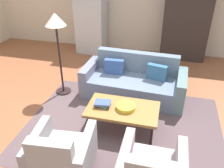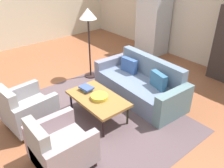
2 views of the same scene
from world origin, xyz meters
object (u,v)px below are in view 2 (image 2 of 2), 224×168
Objects in this scene: floor_lamp at (88,20)px; book_stack at (86,88)px; couch at (142,85)px; refrigerator at (153,24)px; armchair_left at (26,111)px; fruit_bowl at (99,97)px; coffee_table at (98,99)px; armchair_right at (58,148)px.

book_stack is at bearing -37.82° from floor_lamp.
refrigerator is at bearing -49.85° from couch.
armchair_left is 1.34m from fruit_bowl.
refrigerator is (-1.69, 3.33, 0.45)m from fruit_bowl.
fruit_bowl is 0.17× the size of refrigerator.
book_stack is at bearing -176.68° from coffee_table.
armchair_right is at bearing -63.56° from refrigerator.
fruit_bowl is 1.13× the size of book_stack.
fruit_bowl is at bearing 55.34° from armchair_left.
couch is 6.62× the size of fruit_bowl.
coffee_table is 4.18× the size of book_stack.
fruit_bowl is at bearing 2.88° from book_stack.
armchair_left is (-0.59, -1.17, -0.06)m from coffee_table.
couch reaches higher than fruit_bowl.
floor_lamp is at bearing -86.90° from refrigerator.
floor_lamp reaches higher than fruit_bowl.
fruit_bowl is (-0.55, 1.17, 0.13)m from armchair_right.
book_stack is 0.17× the size of floor_lamp.
armchair_left is at bearing -116.97° from coffee_table.
armchair_left is at bearing 179.99° from armchair_right.
refrigerator is at bearing 111.14° from book_stack.
coffee_table is at bearing 3.32° from book_stack.
armchair_right is 3.07× the size of book_stack.
fruit_bowl is (0.05, 0.00, 0.07)m from coffee_table.
armchair_left is 4.66m from refrigerator.
couch is 7.46× the size of book_stack.
refrigerator is (-2.24, 4.50, 0.58)m from armchair_right.
couch is 1.78× the size of coffee_table.
armchair_left is 0.51× the size of floor_lamp.
floor_lamp is (0.13, -2.45, 0.52)m from refrigerator.
armchair_left is 3.07× the size of book_stack.
fruit_bowl is at bearing 115.15° from armchair_right.
couch is 2.43× the size of armchair_right.
book_stack is 3.62m from refrigerator.
armchair_left is 1.18m from book_stack.
armchair_right is 5.06m from refrigerator.
coffee_table is 1.31m from armchair_right.
armchair_right is (0.60, -1.17, -0.06)m from coffee_table.
armchair_right is 1.49m from book_stack.
book_stack is (0.25, 1.15, 0.14)m from armchair_left.
book_stack reaches higher than coffee_table.
coffee_table is at bearing 92.55° from couch.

